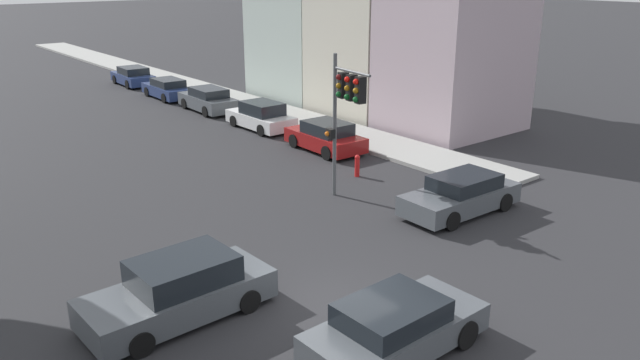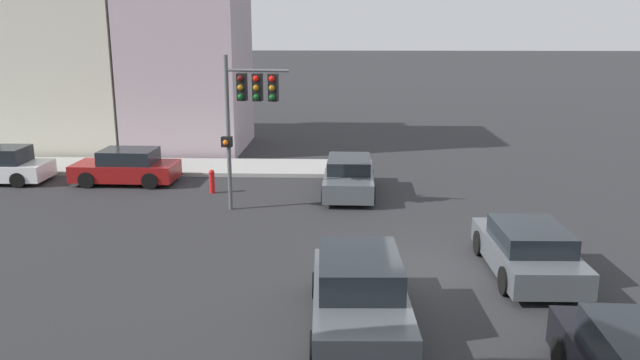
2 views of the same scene
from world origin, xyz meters
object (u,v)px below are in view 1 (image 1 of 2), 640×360
Objects in this scene: crossing_car_3 at (395,328)px; parked_car_2 at (208,100)px; crossing_car_1 at (461,195)px; parked_car_0 at (326,137)px; traffic_signal at (345,99)px; crossing_car_2 at (180,291)px; parked_car_3 at (168,89)px; parked_car_1 at (261,116)px; fire_hydrant at (357,165)px; parked_car_4 at (133,76)px.

parked_car_2 is at bearing 68.61° from crossing_car_3.
parked_car_0 is (1.25, 8.99, 0.01)m from crossing_car_1.
crossing_car_2 is (-8.37, -3.52, -3.09)m from traffic_signal.
crossing_car_2 reaches higher than parked_car_2.
traffic_signal is at bearing -159.06° from crossing_car_2.
parked_car_2 reaches higher than parked_car_3.
parked_car_1 reaches higher than fire_hydrant.
parked_car_1 is 5.60m from parked_car_2.
parked_car_1 is at bearing 1.72° from parked_car_0.
crossing_car_1 is 4.93× the size of fire_hydrant.
parked_car_4 is (1.16, 30.97, -0.01)m from crossing_car_1.
parked_car_2 is at bearing -177.81° from parked_car_4.
fire_hydrant is (-1.15, -19.80, -0.13)m from parked_car_3.
traffic_signal reaches higher than crossing_car_3.
parked_car_1 is 16.64m from parked_car_4.
parked_car_3 is (1.00, 25.03, -0.04)m from crossing_car_1.
parked_car_1 is (1.21, 14.33, 0.02)m from crossing_car_1.
crossing_car_2 is at bearing 123.09° from crossing_car_3.
crossing_car_3 is at bearing 147.37° from parked_car_0.
crossing_car_2 reaches higher than crossing_car_3.
crossing_car_1 is 1.00× the size of parked_car_2.
crossing_car_3 is 1.01× the size of parked_car_4.
parked_car_3 is at bearing 2.18° from parked_car_0.
traffic_signal is at bearing 169.62° from parked_car_2.
parked_car_0 is (3.70, 5.60, -3.14)m from traffic_signal.
crossing_car_1 is 1.06× the size of parked_car_4.
traffic_signal is at bearing 160.87° from parked_car_1.
parked_car_1 is at bearing -177.64° from parked_car_3.
traffic_signal reaches higher than parked_car_4.
fire_hydrant is (-1.30, -14.71, -0.18)m from parked_car_2.
parked_car_1 is at bearing -100.61° from traffic_signal.
crossing_car_1 is at bearing 133.75° from traffic_signal.
traffic_signal is 1.17× the size of parked_car_2.
crossing_car_3 is (2.99, -4.38, -0.07)m from crossing_car_2.
parked_car_2 is 4.92× the size of fire_hydrant.
parked_car_2 is 1.06× the size of parked_car_4.
fire_hydrant is (7.67, 9.74, -0.15)m from crossing_car_3.
parked_car_1 is (-0.04, 5.34, 0.01)m from parked_car_0.
parked_car_0 reaches higher than crossing_car_1.
crossing_car_2 is 1.13× the size of parked_car_0.
parked_car_0 is 5.34m from parked_car_1.
parked_car_3 is (3.45, 21.64, -3.19)m from traffic_signal.
crossing_car_2 is 15.13m from parked_car_0.
crossing_car_2 is at bearing 139.63° from parked_car_1.
crossing_car_3 is 12.40m from fire_hydrant.
traffic_signal is 10.06m from crossing_car_3.
crossing_car_2 is 1.04× the size of parked_car_2.
parked_car_4 is (3.61, 27.58, -3.16)m from traffic_signal.
parked_car_0 is at bearing 179.82° from parked_car_1.
crossing_car_2 is at bearing 30.70° from traffic_signal.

